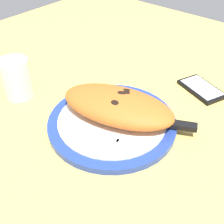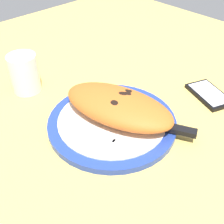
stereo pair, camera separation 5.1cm
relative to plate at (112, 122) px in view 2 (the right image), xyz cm
name	(u,v)px [view 2 (the right image)]	position (x,y,z in cm)	size (l,w,h in cm)	color
ground_plane	(112,130)	(0.00, 0.00, -2.36)	(150.00, 150.00, 3.00)	#DBB756
plate	(112,122)	(0.00, 0.00, 0.00)	(28.88, 28.88, 1.80)	#233D99
calzone	(116,105)	(-0.49, 1.84, 3.69)	(28.46, 19.30, 5.51)	#C16023
fork	(104,136)	(3.01, -5.21, 1.14)	(15.75, 4.87, 0.40)	silver
knife	(159,126)	(9.12, 5.39, 1.43)	(21.32, 11.96, 1.20)	silver
smartphone	(209,94)	(9.15, 25.82, -0.30)	(13.56, 10.72, 1.16)	black
water_glass	(25,76)	(-25.81, -6.34, 3.46)	(7.28, 7.28, 10.00)	silver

